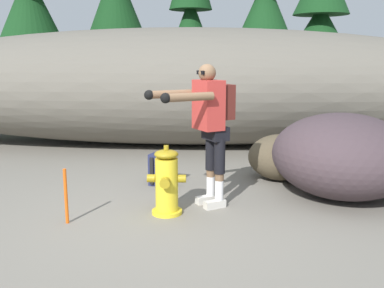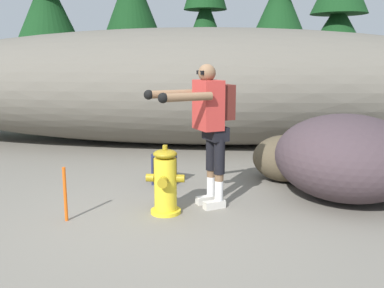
{
  "view_description": "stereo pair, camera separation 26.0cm",
  "coord_description": "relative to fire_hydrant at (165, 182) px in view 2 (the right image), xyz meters",
  "views": [
    {
      "loc": [
        0.51,
        -4.4,
        1.74
      ],
      "look_at": [
        0.31,
        0.59,
        0.75
      ],
      "focal_mm": 40.7,
      "sensor_mm": 36.0,
      "label": 1
    },
    {
      "loc": [
        0.77,
        -4.38,
        1.74
      ],
      "look_at": [
        0.31,
        0.59,
        0.75
      ],
      "focal_mm": 40.7,
      "sensor_mm": 36.0,
      "label": 2
    }
  ],
  "objects": [
    {
      "name": "pine_tree_far_right",
      "position": [
        4.17,
        10.62,
        2.44
      ],
      "size": [
        2.88,
        2.88,
        5.21
      ],
      "color": "#47331E",
      "rests_on": "ground_plane"
    },
    {
      "name": "utility_worker",
      "position": [
        0.47,
        0.28,
        0.7
      ],
      "size": [
        1.03,
        0.83,
        1.68
      ],
      "rotation": [
        0.0,
        0.0,
        -2.61
      ],
      "color": "beige",
      "rests_on": "ground_plane"
    },
    {
      "name": "boulder_small",
      "position": [
        2.65,
        1.74,
        0.04
      ],
      "size": [
        1.4,
        1.34,
        0.81
      ],
      "primitive_type": "ellipsoid",
      "rotation": [
        0.0,
        0.0,
        1.79
      ],
      "color": "#3F3934",
      "rests_on": "ground_plane"
    },
    {
      "name": "dirt_embankment",
      "position": [
        -0.03,
        4.19,
        0.8
      ],
      "size": [
        13.82,
        3.2,
        2.34
      ],
      "primitive_type": "ellipsoid",
      "color": "#666056",
      "rests_on": "ground_plane"
    },
    {
      "name": "fire_hydrant",
      "position": [
        0.0,
        0.0,
        0.0
      ],
      "size": [
        0.44,
        0.39,
        0.79
      ],
      "color": "yellow",
      "rests_on": "ground_plane"
    },
    {
      "name": "pine_tree_center",
      "position": [
        -0.11,
        8.55,
        2.4
      ],
      "size": [
        1.95,
        1.95,
        5.21
      ],
      "color": "#47331E",
      "rests_on": "ground_plane"
    },
    {
      "name": "pine_tree_right",
      "position": [
        1.93,
        7.51,
        2.86
      ],
      "size": [
        1.9,
        1.9,
        5.32
      ],
      "color": "#47331E",
      "rests_on": "ground_plane"
    },
    {
      "name": "survey_stake",
      "position": [
        -1.04,
        -0.33,
        -0.06
      ],
      "size": [
        0.04,
        0.04,
        0.6
      ],
      "primitive_type": "cylinder",
      "color": "#E55914",
      "rests_on": "ground_plane"
    },
    {
      "name": "pine_tree_far_left",
      "position": [
        -4.8,
        8.29,
        2.99
      ],
      "size": [
        2.63,
        2.63,
        6.19
      ],
      "color": "#47331E",
      "rests_on": "ground_plane"
    },
    {
      "name": "boulder_large",
      "position": [
        2.16,
        0.74,
        0.17
      ],
      "size": [
        2.35,
        2.39,
        1.07
      ],
      "primitive_type": "ellipsoid",
      "rotation": [
        0.0,
        0.0,
        0.46
      ],
      "color": "#413439",
      "rests_on": "ground_plane"
    },
    {
      "name": "boulder_mid",
      "position": [
        1.51,
        1.5,
        -0.03
      ],
      "size": [
        1.07,
        1.04,
        0.66
      ],
      "primitive_type": "ellipsoid",
      "rotation": [
        0.0,
        0.0,
        6.12
      ],
      "color": "brown",
      "rests_on": "ground_plane"
    },
    {
      "name": "ground_plane",
      "position": [
        -0.03,
        -0.29,
        -0.38
      ],
      "size": [
        56.0,
        56.0,
        0.04
      ],
      "primitive_type": "cube",
      "color": "slate"
    },
    {
      "name": "spare_backpack",
      "position": [
        -0.19,
        1.13,
        -0.15
      ],
      "size": [
        0.35,
        0.34,
        0.47
      ],
      "rotation": [
        0.0,
        0.0,
        1.23
      ],
      "color": "#23284C",
      "rests_on": "ground_plane"
    }
  ]
}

